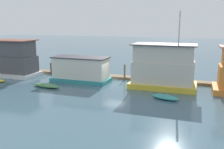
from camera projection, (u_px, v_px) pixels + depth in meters
The scene contains 9 objects.
ground_plane at pixel (115, 84), 30.30m from camera, with size 200.00×200.00×0.00m, color #426070.
dock_walkway at pixel (123, 77), 33.44m from camera, with size 42.40×1.43×0.30m, color #846B4C.
houseboat_white at pixel (15, 59), 34.78m from camera, with size 6.42×4.02×5.02m.
houseboat_teal at pixel (81, 69), 31.60m from camera, with size 7.29×3.35×3.13m.
houseboat_yellow at pixel (163, 67), 28.27m from camera, with size 7.42×4.08×8.59m.
dinghy_green at pixel (47, 86), 28.80m from camera, with size 3.72×1.69×0.42m.
dinghy_teal at pixel (165, 97), 24.30m from camera, with size 2.94×1.89×0.42m.
mooring_post_near_right at pixel (51, 69), 35.79m from camera, with size 0.24×0.24×1.71m, color brown.
mooring_post_far_left at pixel (125, 72), 32.20m from camera, with size 0.23×0.23×2.08m, color brown.
Camera 1 is at (9.39, -27.88, 7.35)m, focal length 40.00 mm.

